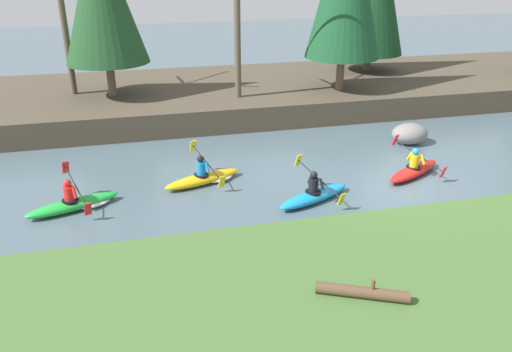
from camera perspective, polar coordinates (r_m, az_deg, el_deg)
ground_plane at (r=16.95m, az=14.83°, el=-0.96°), size 90.00×90.00×0.00m
riverbank_far at (r=26.08m, az=3.96°, el=9.72°), size 44.00×9.03×1.07m
bare_tree_upstream at (r=24.20m, az=-21.09°, el=16.62°), size 3.95×3.90×7.20m
bare_tree_mid_upstream at (r=22.20m, az=-2.12°, el=17.42°), size 3.88×3.84×7.07m
kayaker_lead at (r=17.83m, az=17.64°, el=0.72°), size 2.66×1.95×1.20m
kayaker_middle at (r=15.33m, az=6.72°, el=-2.10°), size 2.71×1.97×1.20m
kayaker_trailing at (r=16.53m, az=-5.74°, el=-0.15°), size 2.74×2.00×1.20m
kayaker_far_back at (r=15.69m, az=-19.82°, el=-2.91°), size 2.74×2.00×1.20m
boulder_midstream at (r=20.81m, az=17.16°, el=4.65°), size 1.46×1.14×0.82m
driftwood_log at (r=10.48m, az=12.04°, el=-12.86°), size 1.78×1.00×0.44m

